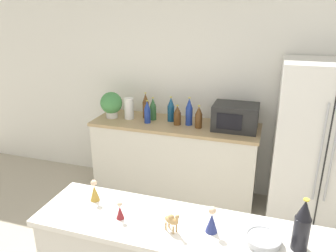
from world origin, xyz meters
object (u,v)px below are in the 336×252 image
object	(u,v)px
microwave	(235,117)
back_bottle_5	(177,115)
fruit_bowl	(263,239)
camel_figurine	(172,220)
wine_bottle	(302,226)
wise_man_figurine_purple	(95,192)
back_bottle_4	(153,109)
wise_man_figurine_blue	(120,211)
back_bottle_2	(171,110)
paper_towel_roll	(129,108)
potted_plant	(111,104)
back_bottle_0	(147,112)
back_bottle_3	(146,106)
refrigerator	(320,147)
wise_man_figurine_crimson	(212,221)
back_bottle_1	(189,112)
back_bottle_6	(199,117)

from	to	relation	value
microwave	back_bottle_5	size ratio (longest dim) A/B	2.07
microwave	fruit_bowl	distance (m)	1.98
fruit_bowl	camel_figurine	bearing A→B (deg)	-174.34
wine_bottle	wise_man_figurine_purple	size ratio (longest dim) A/B	2.03
back_bottle_4	wise_man_figurine_blue	distance (m)	2.07
back_bottle_2	fruit_bowl	world-z (taller)	back_bottle_2
paper_towel_roll	back_bottle_5	distance (m)	0.61
potted_plant	back_bottle_0	distance (m)	0.49
back_bottle_0	back_bottle_3	bearing A→B (deg)	116.83
refrigerator	back_bottle_2	size ratio (longest dim) A/B	5.86
camel_figurine	wise_man_figurine_purple	size ratio (longest dim) A/B	0.85
fruit_bowl	wise_man_figurine_blue	world-z (taller)	wise_man_figurine_blue
wise_man_figurine_crimson	wise_man_figurine_purple	distance (m)	0.78
back_bottle_0	fruit_bowl	xyz separation A→B (m)	(1.37, -1.84, -0.02)
wine_bottle	fruit_bowl	bearing A→B (deg)	-174.55
potted_plant	wise_man_figurine_crimson	bearing A→B (deg)	-50.06
potted_plant	back_bottle_3	xyz separation A→B (m)	(0.40, 0.12, -0.02)
wise_man_figurine_purple	back_bottle_2	bearing A→B (deg)	92.16
microwave	wise_man_figurine_purple	world-z (taller)	microwave
back_bottle_1	wise_man_figurine_crimson	bearing A→B (deg)	-72.12
back_bottle_1	back_bottle_3	size ratio (longest dim) A/B	1.03
back_bottle_2	back_bottle_4	distance (m)	0.22
back_bottle_5	wise_man_figurine_purple	size ratio (longest dim) A/B	1.58
wise_man_figurine_crimson	wine_bottle	bearing A→B (deg)	0.37
back_bottle_1	wise_man_figurine_blue	world-z (taller)	back_bottle_1
fruit_bowl	wise_man_figurine_blue	xyz separation A→B (m)	(-0.82, -0.03, 0.02)
back_bottle_2	wine_bottle	distance (m)	2.36
back_bottle_1	back_bottle_0	bearing A→B (deg)	-170.54
refrigerator	back_bottle_6	world-z (taller)	refrigerator
paper_towel_roll	wine_bottle	bearing A→B (deg)	-46.36
wise_man_figurine_purple	fruit_bowl	bearing A→B (deg)	-5.30
back_bottle_3	wise_man_figurine_purple	world-z (taller)	back_bottle_3
back_bottle_5	wine_bottle	bearing A→B (deg)	-57.25
microwave	wise_man_figurine_purple	bearing A→B (deg)	-110.24
back_bottle_0	wise_man_figurine_crimson	size ratio (longest dim) A/B	1.69
back_bottle_1	back_bottle_3	distance (m)	0.57
microwave	wise_man_figurine_blue	bearing A→B (deg)	-102.52
back_bottle_2	wise_man_figurine_crimson	xyz separation A→B (m)	(0.85, -1.97, 0.01)
back_bottle_6	wine_bottle	xyz separation A→B (m)	(0.95, -1.84, 0.10)
paper_towel_roll	back_bottle_5	world-z (taller)	paper_towel_roll
back_bottle_1	back_bottle_6	world-z (taller)	back_bottle_1
wine_bottle	wise_man_figurine_blue	distance (m)	1.00
potted_plant	microwave	xyz separation A→B (m)	(1.47, 0.05, -0.03)
back_bottle_4	wise_man_figurine_blue	size ratio (longest dim) A/B	2.39
back_bottle_2	back_bottle_4	xyz separation A→B (m)	(-0.22, -0.01, -0.01)
potted_plant	wine_bottle	distance (m)	2.76
back_bottle_1	back_bottle_2	size ratio (longest dim) A/B	1.09
back_bottle_4	wise_man_figurine_purple	world-z (taller)	back_bottle_4
paper_towel_roll	potted_plant	bearing A→B (deg)	-173.28
microwave	camel_figurine	size ratio (longest dim) A/B	3.85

